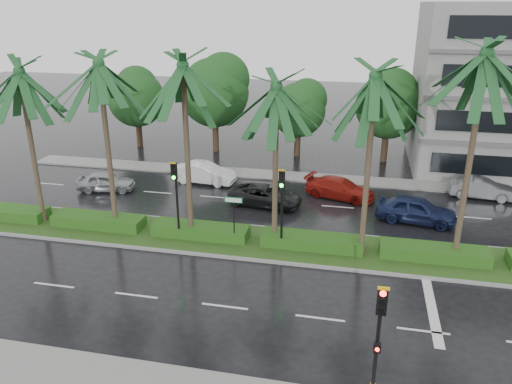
% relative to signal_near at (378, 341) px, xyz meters
% --- Properties ---
extents(ground, '(120.00, 120.00, 0.00)m').
position_rel_signal_near_xyz_m(ground, '(-6.00, 9.39, -2.50)').
color(ground, black).
rests_on(ground, ground).
extents(far_sidewalk, '(40.00, 2.00, 0.12)m').
position_rel_signal_near_xyz_m(far_sidewalk, '(-6.00, 21.39, -2.44)').
color(far_sidewalk, slate).
rests_on(far_sidewalk, ground).
extents(median, '(36.00, 4.00, 0.15)m').
position_rel_signal_near_xyz_m(median, '(-6.00, 10.39, -2.42)').
color(median, gray).
rests_on(median, ground).
extents(hedge, '(35.20, 1.40, 0.60)m').
position_rel_signal_near_xyz_m(hedge, '(-6.00, 10.39, -2.05)').
color(hedge, '#184C15').
rests_on(hedge, median).
extents(lane_markings, '(34.00, 13.06, 0.01)m').
position_rel_signal_near_xyz_m(lane_markings, '(-2.96, 8.96, -2.50)').
color(lane_markings, silver).
rests_on(lane_markings, ground).
extents(palm_row, '(26.30, 4.20, 10.63)m').
position_rel_signal_near_xyz_m(palm_row, '(-7.25, 10.41, 5.83)').
color(palm_row, '#3C2D23').
rests_on(palm_row, median).
extents(signal_near, '(0.34, 0.45, 4.36)m').
position_rel_signal_near_xyz_m(signal_near, '(0.00, 0.00, 0.00)').
color(signal_near, black).
rests_on(signal_near, near_sidewalk).
extents(signal_median_left, '(0.34, 0.42, 4.36)m').
position_rel_signal_near_xyz_m(signal_median_left, '(-10.00, 9.69, 0.49)').
color(signal_median_left, black).
rests_on(signal_median_left, median).
extents(signal_median_right, '(0.34, 0.42, 4.36)m').
position_rel_signal_near_xyz_m(signal_median_right, '(-4.50, 9.69, 0.49)').
color(signal_median_right, black).
rests_on(signal_median_right, median).
extents(street_sign, '(0.95, 0.09, 2.60)m').
position_rel_signal_near_xyz_m(street_sign, '(-7.00, 9.87, -0.38)').
color(street_sign, black).
rests_on(street_sign, median).
extents(bg_trees, '(32.77, 5.70, 8.24)m').
position_rel_signal_near_xyz_m(bg_trees, '(-6.77, 26.98, 2.20)').
color(bg_trees, '#322116').
rests_on(bg_trees, ground).
extents(car_silver, '(2.29, 4.03, 1.29)m').
position_rel_signal_near_xyz_m(car_silver, '(-17.50, 16.01, -1.86)').
color(car_silver, '#9DA1A5').
rests_on(car_silver, ground).
extents(car_white, '(1.89, 4.51, 1.45)m').
position_rel_signal_near_xyz_m(car_white, '(-11.50, 18.92, -1.78)').
color(car_white, white).
rests_on(car_white, ground).
extents(car_darkgrey, '(2.83, 4.87, 1.28)m').
position_rel_signal_near_xyz_m(car_darkgrey, '(-6.50, 15.77, -1.87)').
color(car_darkgrey, black).
rests_on(car_darkgrey, ground).
extents(car_red, '(3.06, 4.87, 1.31)m').
position_rel_signal_near_xyz_m(car_red, '(-2.00, 18.01, -1.85)').
color(car_red, maroon).
rests_on(car_red, ground).
extents(car_blue, '(2.54, 4.75, 1.54)m').
position_rel_signal_near_xyz_m(car_blue, '(2.50, 15.05, -1.74)').
color(car_blue, '#182149').
rests_on(car_blue, ground).
extents(car_grey, '(1.76, 4.15, 1.33)m').
position_rel_signal_near_xyz_m(car_grey, '(7.00, 19.89, -1.84)').
color(car_grey, '#525457').
rests_on(car_grey, ground).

